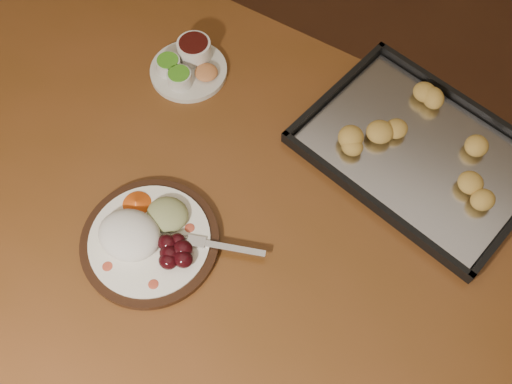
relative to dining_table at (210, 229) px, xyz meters
The scene contains 5 objects.
ground 0.71m from the dining_table, 111.73° to the left, with size 4.00×4.00×0.00m, color #4F2E1B.
dining_table is the anchor object (origin of this frame).
dinner_plate 0.16m from the dining_table, 119.48° to the right, with size 0.31×0.24×0.06m.
condiment_saucer 0.33m from the dining_table, 124.23° to the left, with size 0.16×0.16×0.05m.
baking_tray 0.42m from the dining_table, 40.81° to the left, with size 0.49×0.42×0.04m.
Camera 1 is at (0.37, -0.62, 1.66)m, focal length 40.00 mm.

